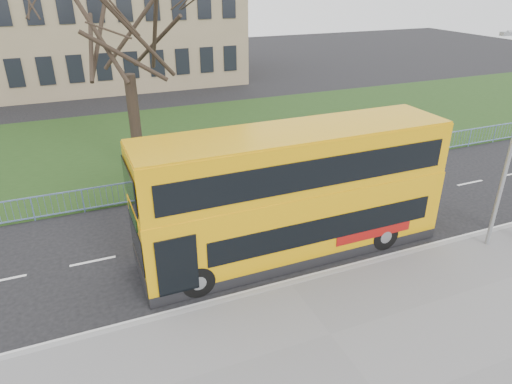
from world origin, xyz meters
TOP-DOWN VIEW (x-y plane):
  - ground at (0.00, 0.00)m, footprint 120.00×120.00m
  - kerb at (0.00, -1.55)m, footprint 80.00×0.20m
  - grass_verge at (0.00, 14.30)m, footprint 80.00×15.40m
  - guard_railing at (0.00, 6.60)m, footprint 40.00×0.12m
  - bare_tree at (-3.00, 10.00)m, footprint 8.42×8.42m
  - civic_building at (-5.00, 35.00)m, footprint 30.00×15.00m
  - yellow_bus at (1.02, 0.39)m, footprint 11.19×2.74m
  - street_lamp at (7.94, -2.20)m, footprint 1.65×0.25m

SIDE VIEW (x-z plane):
  - ground at x=0.00m, z-range 0.00..0.00m
  - grass_verge at x=0.00m, z-range 0.00..0.08m
  - kerb at x=0.00m, z-range 0.00..0.14m
  - guard_railing at x=0.00m, z-range 0.00..1.10m
  - yellow_bus at x=1.02m, z-range 0.17..4.85m
  - street_lamp at x=7.94m, z-range 0.50..8.29m
  - bare_tree at x=-3.00m, z-range 0.08..12.11m
  - civic_building at x=-5.00m, z-range 0.00..14.00m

